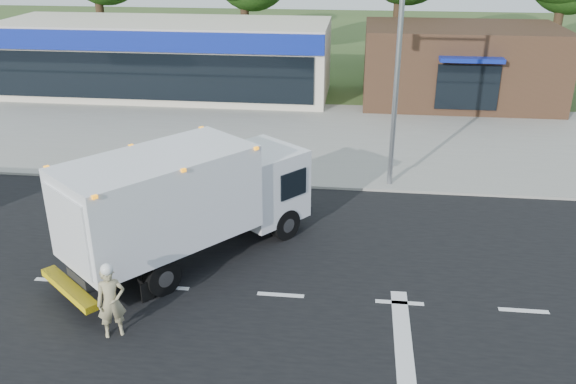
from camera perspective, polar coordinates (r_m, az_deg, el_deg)
name	(u,v)px	position (r m, az deg, el deg)	size (l,w,h in m)	color
ground	(281,295)	(15.76, -0.70, -9.65)	(120.00, 120.00, 0.00)	#385123
road_asphalt	(281,295)	(15.76, -0.70, -9.64)	(60.00, 14.00, 0.02)	black
sidewalk	(308,175)	(23.01, 1.92, 1.61)	(60.00, 2.40, 0.12)	gray
parking_apron	(319,130)	(28.48, 2.93, 5.82)	(60.00, 9.00, 0.02)	gray
lane_markings	(331,330)	(14.55, 4.02, -12.79)	(55.20, 7.00, 0.01)	silver
ems_box_truck	(186,197)	(16.74, -9.52, -0.50)	(6.53, 7.20, 3.31)	black
emergency_worker	(111,301)	(14.46, -16.23, -9.74)	(0.76, 0.67, 1.87)	tan
retail_strip_mall	(166,58)	(35.34, -11.35, 12.23)	(18.00, 6.20, 4.00)	beige
brown_storefront	(460,65)	(34.14, 15.78, 11.41)	(10.00, 6.70, 4.00)	#382316
traffic_signal_pole	(379,49)	(21.03, 8.52, 13.10)	(3.51, 0.25, 8.00)	gray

